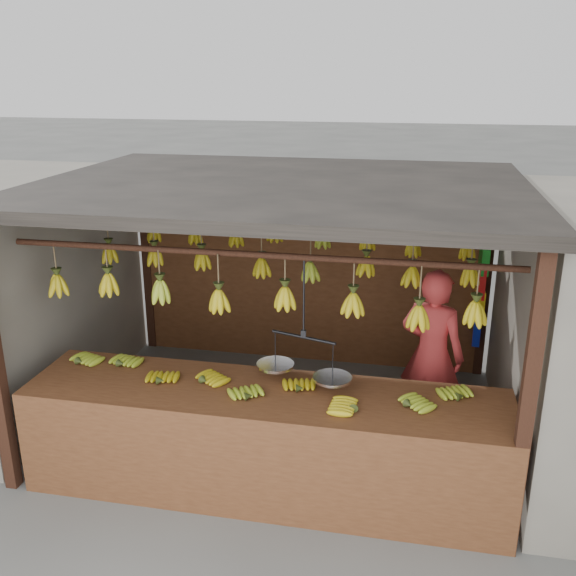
# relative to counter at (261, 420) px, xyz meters

# --- Properties ---
(ground) EXTENTS (80.00, 80.00, 0.00)m
(ground) POSITION_rel_counter_xyz_m (-0.09, 1.24, -0.72)
(ground) COLOR #5B5B57
(stall) EXTENTS (4.30, 3.30, 2.40)m
(stall) POSITION_rel_counter_xyz_m (-0.09, 1.56, 1.25)
(stall) COLOR black
(stall) RESTS_ON ground
(counter) EXTENTS (3.90, 0.89, 0.96)m
(counter) POSITION_rel_counter_xyz_m (0.00, 0.00, 0.00)
(counter) COLOR #59311A
(counter) RESTS_ON ground
(hanging_bananas) EXTENTS (3.60, 2.24, 0.39)m
(hanging_bananas) POSITION_rel_counter_xyz_m (-0.09, 1.24, 0.90)
(hanging_bananas) COLOR #AE9812
(hanging_bananas) RESTS_ON ground
(balance_scale) EXTENTS (0.79, 0.44, 0.96)m
(balance_scale) POSITION_rel_counter_xyz_m (0.30, 0.24, 0.38)
(balance_scale) COLOR black
(balance_scale) RESTS_ON ground
(vendor) EXTENTS (0.71, 0.59, 1.66)m
(vendor) POSITION_rel_counter_xyz_m (1.32, 1.25, 0.11)
(vendor) COLOR #BF3333
(vendor) RESTS_ON ground
(bag_bundles) EXTENTS (0.08, 0.26, 1.16)m
(bag_bundles) POSITION_rel_counter_xyz_m (1.85, 2.59, 0.30)
(bag_bundles) COLOR #199926
(bag_bundles) RESTS_ON ground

